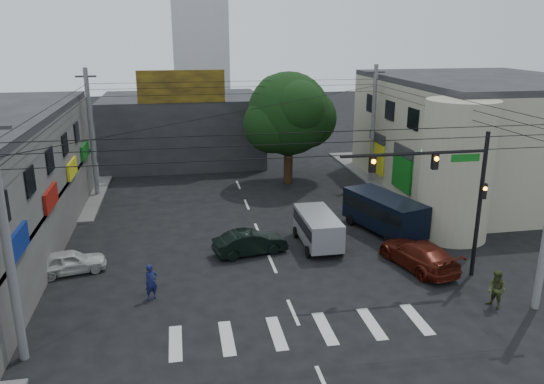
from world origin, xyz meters
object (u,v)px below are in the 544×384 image
object	(u,v)px
white_compact	(70,262)
navy_van	(384,214)
utility_pole_far_right	(373,125)
traffic_gantry	(449,183)
pedestrian_olive	(497,290)
utility_pole_far_left	(92,134)
dark_sedan	(250,243)
street_tree	(289,114)
maroon_sedan	(418,254)
silver_minivan	(318,230)
utility_pole_near_left	(7,243)
traffic_officer	(151,282)

from	to	relation	value
white_compact	navy_van	distance (m)	17.68
utility_pole_far_right	navy_van	world-z (taller)	utility_pole_far_right
traffic_gantry	pedestrian_olive	bearing A→B (deg)	-73.60
utility_pole_far_left	utility_pole_far_right	xyz separation A→B (m)	(21.00, 0.00, 0.00)
white_compact	navy_van	bearing A→B (deg)	-95.09
dark_sedan	navy_van	bearing A→B (deg)	-89.69
street_tree	maroon_sedan	size ratio (longest dim) A/B	1.67
white_compact	utility_pole_far_right	bearing A→B (deg)	-70.74
utility_pole_far_right	silver_minivan	distance (m)	14.67
street_tree	dark_sedan	world-z (taller)	street_tree
utility_pole_far_right	dark_sedan	bearing A→B (deg)	-132.53
traffic_gantry	silver_minivan	size ratio (longest dim) A/B	1.66
utility_pole_near_left	utility_pole_far_left	distance (m)	20.50
street_tree	utility_pole_far_left	world-z (taller)	utility_pole_far_left
white_compact	traffic_officer	bearing A→B (deg)	-143.74
white_compact	silver_minivan	bearing A→B (deg)	-98.19
utility_pole_far_left	traffic_officer	distance (m)	17.71
utility_pole_near_left	utility_pole_far_left	size ratio (longest dim) A/B	1.00
utility_pole_far_right	pedestrian_olive	bearing A→B (deg)	-94.94
utility_pole_far_right	traffic_officer	world-z (taller)	utility_pole_far_right
traffic_officer	utility_pole_near_left	bearing A→B (deg)	-168.85
maroon_sedan	pedestrian_olive	bearing A→B (deg)	95.23
traffic_gantry	traffic_officer	world-z (taller)	traffic_gantry
street_tree	silver_minivan	distance (m)	13.83
white_compact	silver_minivan	distance (m)	13.11
utility_pole_far_left	utility_pole_near_left	bearing A→B (deg)	-90.00
white_compact	silver_minivan	size ratio (longest dim) A/B	0.86
traffic_gantry	traffic_officer	distance (m)	14.39
silver_minivan	utility_pole_near_left	bearing A→B (deg)	122.04
utility_pole_near_left	utility_pole_far_right	size ratio (longest dim) A/B	1.00
white_compact	maroon_sedan	xyz separation A→B (m)	(17.35, -2.46, 0.11)
street_tree	pedestrian_olive	bearing A→B (deg)	-77.34
utility_pole_far_left	maroon_sedan	bearing A→B (deg)	-41.46
utility_pole_far_right	silver_minivan	world-z (taller)	utility_pole_far_right
street_tree	utility_pole_far_left	xyz separation A→B (m)	(-14.50, -1.00, -0.87)
dark_sedan	silver_minivan	world-z (taller)	silver_minivan
navy_van	traffic_gantry	bearing A→B (deg)	167.10
silver_minivan	utility_pole_far_right	bearing A→B (deg)	-32.36
traffic_gantry	utility_pole_far_left	xyz separation A→B (m)	(-18.32, 17.00, -0.23)
dark_sedan	maroon_sedan	size ratio (longest dim) A/B	0.80
traffic_gantry	maroon_sedan	size ratio (longest dim) A/B	1.38
utility_pole_far_right	maroon_sedan	xyz separation A→B (m)	(-3.26, -15.67, -3.89)
white_compact	traffic_gantry	bearing A→B (deg)	-115.34
utility_pole_far_left	white_compact	bearing A→B (deg)	-88.31
white_compact	traffic_officer	size ratio (longest dim) A/B	2.23
utility_pole_near_left	dark_sedan	size ratio (longest dim) A/B	2.21
utility_pole_near_left	pedestrian_olive	bearing A→B (deg)	0.98
traffic_gantry	maroon_sedan	world-z (taller)	traffic_gantry
maroon_sedan	dark_sedan	bearing A→B (deg)	-34.79
street_tree	utility_pole_far_right	bearing A→B (deg)	-8.75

